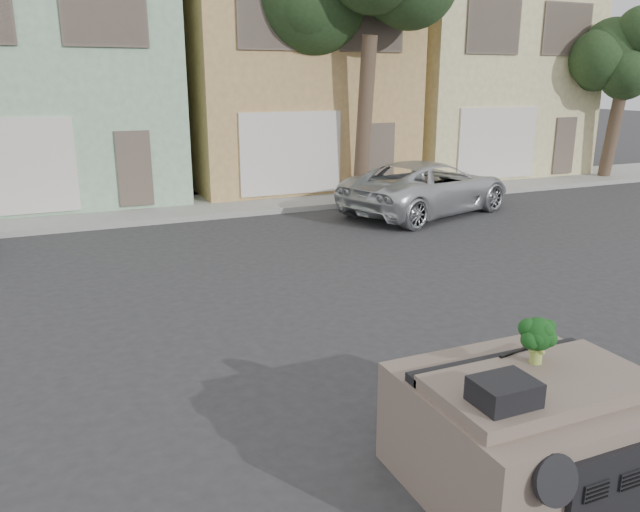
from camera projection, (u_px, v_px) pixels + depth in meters
ground_plane at (367, 355)px, 8.35m from camera, size 120.00×120.00×0.00m
sidewalk at (194, 207)px, 17.59m from camera, size 40.00×3.00×0.15m
townhouse_mint at (42, 71)px, 18.76m from camera, size 7.20×8.20×7.55m
townhouse_tan at (277, 72)px, 21.64m from camera, size 7.20×8.20×7.55m
townhouse_beige at (457, 73)px, 24.52m from camera, size 7.20×8.20×7.55m
silver_pickup at (426, 213)px, 17.13m from camera, size 5.69×3.92×1.45m
tree_near at (366, 54)px, 17.75m from camera, size 4.40×4.00×8.50m
tree_far at (617, 95)px, 21.93m from camera, size 3.20×3.00×6.00m
car_dashboard at (525, 429)px, 5.55m from camera, size 2.00×1.80×1.12m
instrument_hump at (504, 392)px, 4.84m from camera, size 0.48×0.38×0.20m
wiper_arm at (526, 348)px, 5.83m from camera, size 0.69×0.15×0.02m
broccoli at (537, 340)px, 5.50m from camera, size 0.51×0.51×0.44m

